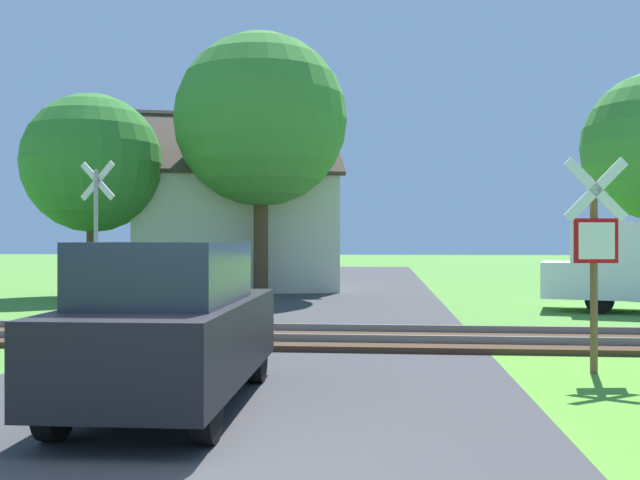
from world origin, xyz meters
The scene contains 9 objects.
ground_plane centered at (0.00, 0.00, 0.00)m, with size 160.00×160.00×0.00m, color #4C8433.
road_asphalt centered at (0.00, 2.00, 0.00)m, with size 6.78×80.00×0.01m, color #38383A.
rail_track centered at (0.00, 7.08, 0.06)m, with size 60.00×2.60×0.22m.
stop_sign_near centered at (4.55, 4.33, 1.66)m, with size 0.87×0.19×2.91m.
crossing_sign_far centered at (-4.61, 9.69, 2.04)m, with size 0.86×0.23×3.55m.
house centered at (-3.85, 20.43, 2.24)m, with size 8.65×7.99×6.50m.
tree_center centered at (-2.22, 17.11, 5.65)m, with size 5.56×5.56×8.45m.
tree_left centered at (-7.59, 16.55, 4.25)m, with size 4.44×4.44×6.48m.
parked_car centered at (-0.56, 1.94, 0.89)m, with size 1.70×4.02×1.78m.
Camera 1 is at (1.71, -5.53, 1.80)m, focal length 40.00 mm.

